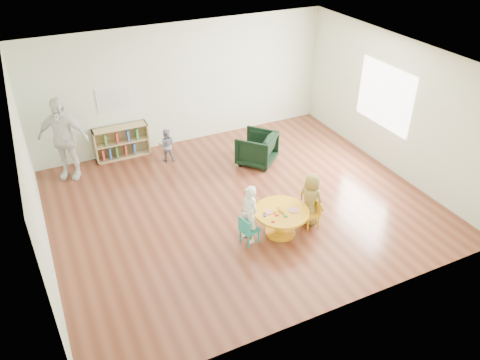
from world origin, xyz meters
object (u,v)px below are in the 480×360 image
Objects in this scene: activity_table at (281,218)px; kid_chair_left at (248,229)px; kid_chair_right at (313,213)px; bookshelf at (121,142)px; toddler at (167,145)px; adult_caretaker at (63,139)px; child_left at (249,215)px; armchair at (257,149)px; child_right at (311,199)px.

activity_table is 0.64m from kid_chair_left.
kid_chair_right is (0.63, -0.04, -0.06)m from activity_table.
kid_chair_left is 4.15m from bookshelf.
adult_caretaker reaches higher than toddler.
bookshelf reaches higher than kid_chair_left.
kid_chair_left is at bearing -27.84° from adult_caretaker.
kid_chair_left is 0.49× the size of child_left.
kid_chair_left is at bearing 178.73° from activity_table.
kid_chair_left is at bearing -51.52° from child_left.
armchair is at bearing 136.20° from kid_chair_left.
toddler reaches higher than activity_table.
kid_chair_left is 2.77m from armchair.
kid_chair_left is (-0.64, 0.01, -0.05)m from activity_table.
toddler is at bearing -35.70° from bookshelf.
armchair is 1.99m from toddler.
armchair is 2.35m from child_right.
child_left is at bearing 122.42° from kid_chair_left.
bookshelf is at bearing -169.26° from child_left.
toddler is at bearing 3.10° from child_right.
kid_chair_left is 4.36m from adult_caretaker.
adult_caretaker is at bearing 130.32° from activity_table.
child_right is 5.12m from adult_caretaker.
toddler is 2.14m from adult_caretaker.
kid_chair_right is 5.21m from adult_caretaker.
activity_table is at bearing 30.59° from armchair.
activity_table is 0.95× the size of child_right.
kid_chair_right is at bearing 73.93° from kid_chair_left.
armchair reaches higher than activity_table.
child_left reaches higher than kid_chair_right.
armchair is (2.62, -1.57, -0.01)m from bookshelf.
activity_table is at bearing -21.48° from adult_caretaker.
adult_caretaker is at bearing -59.22° from armchair.
activity_table is 0.63m from kid_chair_right.
armchair is 0.77× the size of child_right.
child_right is 0.57× the size of adult_caretaker.
kid_chair_right is at bearing 138.18° from toddler.
armchair reaches higher than kid_chair_right.
bookshelf is at bearing 115.05° from activity_table.
child_left is at bearing 87.05° from kid_chair_right.
child_left is at bearing 172.95° from activity_table.
activity_table is 0.80× the size of bookshelf.
child_right is (0.63, 0.06, 0.17)m from activity_table.
bookshelf reaches higher than activity_table.
child_left is (-1.21, 0.12, 0.27)m from kid_chair_right.
kid_chair_right is at bearing -4.07° from activity_table.
bookshelf reaches higher than armchair.
adult_caretaker is (-3.68, 3.64, 0.62)m from kid_chair_right.
kid_chair_right is at bearing 155.86° from child_right.
activity_table is 0.65m from child_right.
activity_table is 0.62m from child_left.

